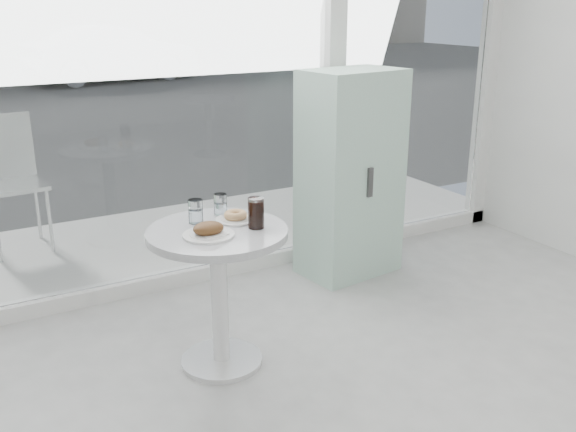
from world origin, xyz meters
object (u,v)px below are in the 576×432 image
water_tumbler_a (196,212)px  cola_glass (256,213)px  plate_fritter (209,231)px  water_tumbler_b (220,206)px  main_table (218,269)px  mint_cabinet (350,175)px  car_silver (112,54)px  patio_chair (10,174)px  plate_donut (236,217)px

water_tumbler_a → cola_glass: bearing=-43.8°
plate_fritter → water_tumbler_b: 0.33m
main_table → plate_fritter: 0.27m
plate_fritter → water_tumbler_a: size_ratio=2.06×
mint_cabinet → car_silver: mint_cabinet is taller
mint_cabinet → car_silver: (1.64, 12.57, -0.05)m
patio_chair → plate_fritter: 2.44m
main_table → water_tumbler_a: 0.32m
mint_cabinet → plate_donut: (-1.18, -0.64, 0.07)m
patio_chair → water_tumbler_b: size_ratio=8.75×
patio_chair → water_tumbler_b: bearing=-72.9°
patio_chair → water_tumbler_a: (0.66, -2.13, 0.20)m
mint_cabinet → plate_donut: size_ratio=6.85×
water_tumbler_b → cola_glass: bearing=-75.6°
main_table → patio_chair: patio_chair is taller
water_tumbler_a → cola_glass: size_ratio=0.79×
main_table → cola_glass: 0.36m
mint_cabinet → plate_donut: mint_cabinet is taller
water_tumbler_b → cola_glass: 0.29m
patio_chair → plate_donut: 2.37m
main_table → car_silver: (2.96, 13.29, 0.12)m
main_table → water_tumbler_b: size_ratio=6.62×
patio_chair → water_tumbler_b: (0.83, -2.07, 0.19)m
plate_donut → cola_glass: 0.17m
car_silver → cola_glass: bearing=157.9°
plate_fritter → main_table: bearing=44.3°
plate_fritter → water_tumbler_a: bearing=85.3°
plate_donut → main_table: bearing=-151.3°
cola_glass → patio_chair: bearing=110.9°
plate_donut → water_tumbler_a: 0.21m
car_silver → plate_fritter: (-3.03, -13.36, 0.12)m
plate_donut → water_tumbler_b: bearing=102.0°
water_tumbler_b → cola_glass: (0.07, -0.28, 0.02)m
plate_fritter → cola_glass: (0.26, -0.01, 0.05)m
main_table → water_tumbler_a: (-0.05, 0.15, 0.27)m
car_silver → plate_fritter: bearing=156.9°
main_table → mint_cabinet: mint_cabinet is taller
main_table → patio_chair: size_ratio=0.76×
main_table → mint_cabinet: size_ratio=0.53×
patio_chair → mint_cabinet: bearing=-42.1°
main_table → plate_donut: (0.14, 0.08, 0.24)m
patio_chair → water_tumbler_a: size_ratio=8.20×
plate_fritter → cola_glass: size_ratio=1.62×
patio_chair → cola_glass: size_ratio=6.44×
car_silver → water_tumbler_a: car_silver is taller
mint_cabinet → plate_fritter: (-1.39, -0.79, 0.08)m
plate_donut → patio_chair: bearing=111.2°
plate_fritter → water_tumbler_b: bearing=56.5°
car_silver → water_tumbler_a: bearing=156.7°
water_tumbler_b → plate_donut: bearing=-78.0°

